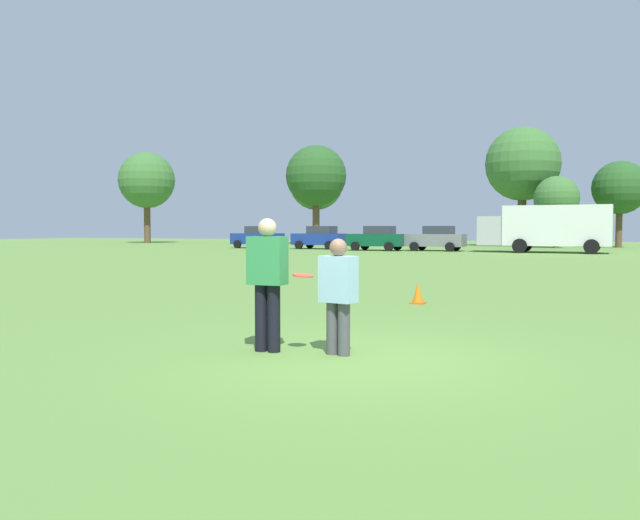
% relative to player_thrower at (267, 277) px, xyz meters
% --- Properties ---
extents(ground_plane, '(152.39, 152.39, 0.00)m').
position_rel_player_thrower_xyz_m(ground_plane, '(1.24, 0.03, -1.03)').
color(ground_plane, '#608C3D').
extents(player_thrower, '(0.50, 0.29, 1.82)m').
position_rel_player_thrower_xyz_m(player_thrower, '(0.00, 0.00, 0.00)').
color(player_thrower, black).
rests_on(player_thrower, ground).
extents(player_defender, '(0.52, 0.37, 1.55)m').
position_rel_player_thrower_xyz_m(player_defender, '(0.97, 0.14, -0.16)').
color(player_defender, '#4C4C51').
rests_on(player_defender, ground).
extents(frisbee, '(0.27, 0.27, 0.06)m').
position_rel_player_thrower_xyz_m(frisbee, '(0.53, -0.01, 0.03)').
color(frisbee, '#E54C33').
extents(traffic_cone, '(0.32, 0.32, 0.48)m').
position_rel_player_thrower_xyz_m(traffic_cone, '(0.64, 6.18, -0.80)').
color(traffic_cone, '#D8590C').
rests_on(traffic_cone, ground).
extents(parked_car_near_left, '(4.30, 2.40, 1.82)m').
position_rel_player_thrower_xyz_m(parked_car_near_left, '(-20.61, 39.27, -0.10)').
color(parked_car_near_left, navy).
rests_on(parked_car_near_left, ground).
extents(parked_car_mid_left, '(4.30, 2.40, 1.82)m').
position_rel_player_thrower_xyz_m(parked_car_mid_left, '(-15.09, 39.28, -0.10)').
color(parked_car_mid_left, navy).
rests_on(parked_car_mid_left, ground).
extents(parked_car_center, '(4.30, 2.40, 1.82)m').
position_rel_player_thrower_xyz_m(parked_car_center, '(-9.85, 37.70, -0.10)').
color(parked_car_center, '#0C4C2D').
rests_on(parked_car_center, ground).
extents(parked_car_mid_right, '(4.30, 2.40, 1.82)m').
position_rel_player_thrower_xyz_m(parked_car_mid_right, '(-5.61, 38.50, -0.10)').
color(parked_car_mid_right, slate).
rests_on(parked_car_mid_right, ground).
extents(box_truck, '(8.62, 3.32, 3.18)m').
position_rel_player_thrower_xyz_m(box_truck, '(2.02, 37.93, 0.73)').
color(box_truck, white).
rests_on(box_truck, ground).
extents(tree_west_oak, '(6.14, 6.14, 9.98)m').
position_rel_player_thrower_xyz_m(tree_west_oak, '(-40.11, 50.42, 5.84)').
color(tree_west_oak, brown).
rests_on(tree_west_oak, ground).
extents(tree_west_maple, '(5.66, 5.66, 9.20)m').
position_rel_player_thrower_xyz_m(tree_west_maple, '(-21.43, 54.04, 5.30)').
color(tree_west_maple, brown).
rests_on(tree_west_maple, ground).
extents(tree_center_elm, '(6.22, 6.22, 10.11)m').
position_rel_player_thrower_xyz_m(tree_center_elm, '(-20.99, 52.90, 5.92)').
color(tree_center_elm, brown).
rests_on(tree_center_elm, ground).
extents(tree_east_birch, '(6.54, 6.54, 10.62)m').
position_rel_player_thrower_xyz_m(tree_east_birch, '(-0.69, 51.78, 6.28)').
color(tree_east_birch, brown).
rests_on(tree_east_birch, ground).
extents(tree_east_oak, '(3.67, 3.67, 5.97)m').
position_rel_player_thrower_xyz_m(tree_east_oak, '(2.28, 48.58, 3.08)').
color(tree_east_oak, brown).
rests_on(tree_east_oak, ground).
extents(tree_far_east_pine, '(4.52, 4.52, 7.35)m').
position_rel_player_thrower_xyz_m(tree_far_east_pine, '(7.21, 52.11, 4.03)').
color(tree_far_east_pine, brown).
rests_on(tree_far_east_pine, ground).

